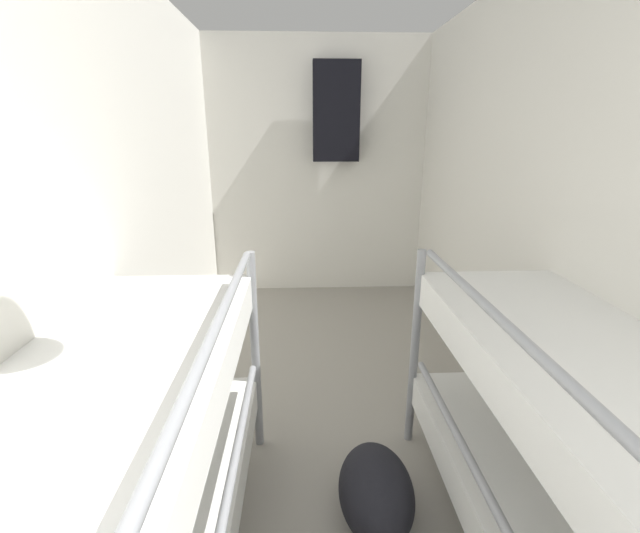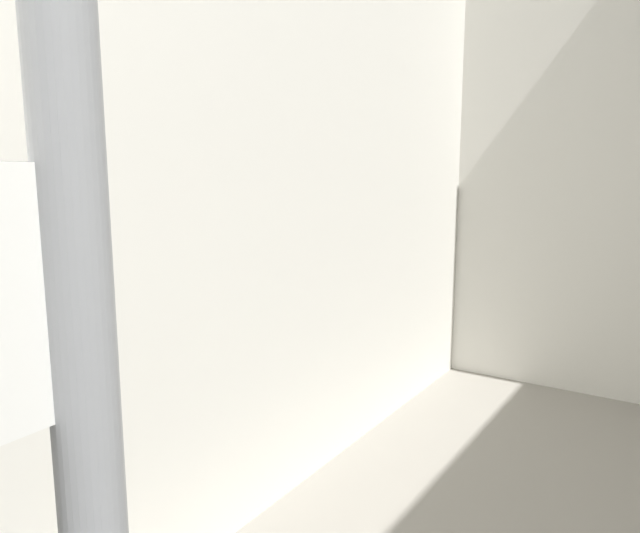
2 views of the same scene
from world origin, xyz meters
The scene contains 0 objects.
Camera 2 is at (-0.08, 2.24, 0.97)m, focal length 35.00 mm.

